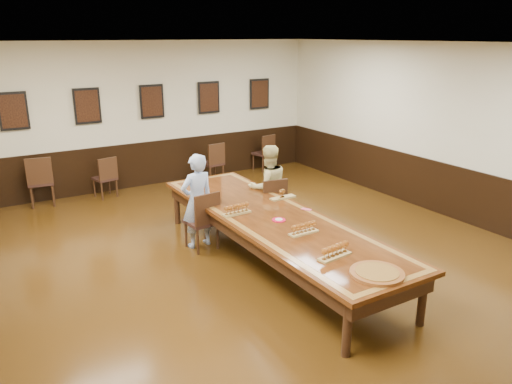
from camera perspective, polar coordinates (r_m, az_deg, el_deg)
floor at (r=7.66m, az=1.96°, el=-8.20°), size 8.00×10.00×0.02m
ceiling at (r=6.90m, az=2.25°, el=16.66°), size 8.00×10.00×0.02m
wall_back at (r=11.54m, az=-11.85°, el=8.66°), size 8.00×0.02×3.20m
wall_right at (r=9.85m, az=22.11°, el=6.25°), size 0.02×10.00×3.20m
chair_man at (r=8.04m, az=-6.28°, el=-3.17°), size 0.50×0.54×0.97m
chair_woman at (r=8.78m, az=1.66°, el=-1.29°), size 0.52×0.55×0.96m
spare_chair_a at (r=10.91m, az=-23.38°, el=1.21°), size 0.56×0.60×1.03m
spare_chair_b at (r=11.01m, az=-16.92°, el=1.67°), size 0.50×0.53×0.88m
spare_chair_c at (r=11.72m, az=-5.03°, el=3.44°), size 0.49×0.53×0.94m
spare_chair_d at (r=12.67m, az=0.83°, el=4.57°), size 0.52×0.55×0.93m
person_man at (r=8.03m, az=-6.73°, el=-1.03°), size 0.60×0.43×1.55m
person_woman at (r=8.79m, az=1.40°, el=0.58°), size 0.82×0.68×1.50m
pink_phone at (r=7.69m, az=5.76°, el=-1.99°), size 0.14×0.17×0.01m
wainscoting at (r=7.45m, az=2.00°, el=-4.66°), size 8.00×10.00×1.00m
conference_table at (r=7.41m, az=2.01°, el=-3.87°), size 1.40×5.00×0.76m
posters at (r=11.43m, az=-11.81°, el=10.10°), size 6.14×0.04×0.74m
flight_a at (r=7.44m, az=-2.22°, el=-2.00°), size 0.45×0.15×0.17m
flight_b at (r=8.15m, az=3.06°, el=-0.24°), size 0.45×0.15×0.17m
flight_c at (r=6.75m, az=5.48°, el=-4.19°), size 0.44×0.15×0.16m
flight_d at (r=6.10m, az=9.01°, el=-6.72°), size 0.48×0.20×0.17m
red_plate_grp at (r=7.21m, az=2.62°, el=-3.22°), size 0.20×0.20×0.03m
carved_platter at (r=5.80m, az=13.66°, el=-9.01°), size 0.73×0.73×0.05m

